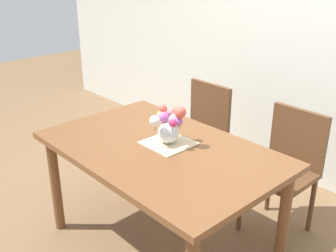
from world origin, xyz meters
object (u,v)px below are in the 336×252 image
(chair_right, at_px, (287,163))
(flower_vase, at_px, (169,124))
(chair_left, at_px, (200,129))
(dining_table, at_px, (160,161))

(chair_right, xyz_separation_m, flower_vase, (-0.42, -0.74, 0.39))
(chair_right, bearing_deg, chair_left, 0.00)
(chair_left, relative_size, chair_right, 1.00)
(flower_vase, bearing_deg, chair_left, 119.05)
(dining_table, xyz_separation_m, chair_left, (-0.42, 0.82, -0.16))
(dining_table, distance_m, flower_vase, 0.24)
(chair_left, bearing_deg, dining_table, 116.79)
(chair_right, relative_size, flower_vase, 3.47)
(dining_table, xyz_separation_m, flower_vase, (-0.00, 0.08, 0.23))
(dining_table, bearing_deg, flower_vase, 91.19)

